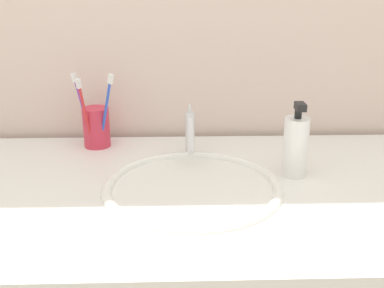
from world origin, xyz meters
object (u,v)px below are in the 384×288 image
Objects in this scene: faucet at (190,133)px; soap_dispenser at (296,146)px; toothbrush_cup at (96,127)px; toothbrush_purple at (82,105)px; toothbrush_blue at (106,107)px; toothbrush_red at (84,110)px.

soap_dispenser is at bearing -27.88° from faucet.
faucet is 0.27m from soap_dispenser.
toothbrush_purple is (-0.03, 0.01, 0.06)m from toothbrush_cup.
toothbrush_purple reaches higher than toothbrush_cup.
toothbrush_blue is 1.04× the size of toothbrush_purple.
faucet is 1.45× the size of toothbrush_cup.
toothbrush_purple is (-0.02, 0.05, 0.00)m from toothbrush_red.
toothbrush_purple is at bearing 157.56° from soap_dispenser.
faucet is at bearing -18.68° from toothbrush_cup.
toothbrush_red is (-0.27, 0.04, 0.05)m from faucet.
faucet is at bearing -8.80° from toothbrush_red.
faucet is at bearing -12.99° from toothbrush_blue.
toothbrush_cup is 0.56× the size of toothbrush_red.
faucet is at bearing 152.12° from soap_dispenser.
toothbrush_red reaches higher than soap_dispenser.
toothbrush_purple is at bearing 170.72° from toothbrush_cup.
toothbrush_red is (-0.02, -0.04, 0.06)m from toothbrush_cup.
toothbrush_blue reaches higher than toothbrush_red.
toothbrush_blue is at bearing 158.84° from soap_dispenser.
toothbrush_purple is 1.11× the size of soap_dispenser.
faucet is 0.23m from toothbrush_blue.
toothbrush_cup is at bearing -9.28° from toothbrush_purple.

